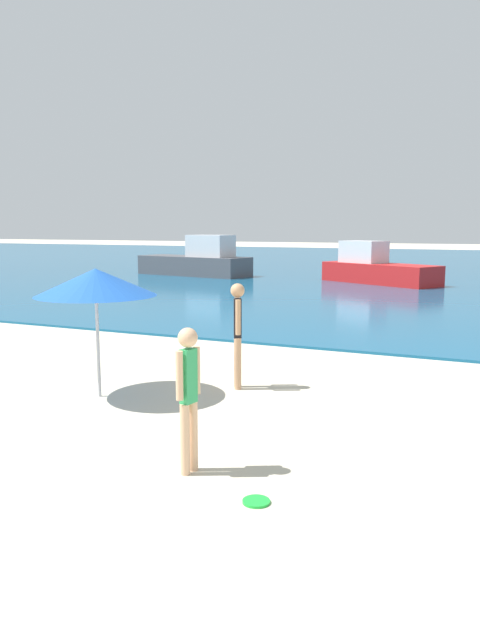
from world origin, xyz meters
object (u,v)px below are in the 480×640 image
person_distant (238,329)px  boat_far (376,269)px  person_standing (188,391)px  frisbee (256,501)px  boat_near (197,261)px  beach_umbrella (96,282)px

person_distant → boat_far: (-1.70, 18.94, -0.25)m
person_standing → frisbee: (0.93, -0.38, -0.88)m
boat_far → boat_near: bearing=-154.6°
frisbee → person_distant: (-1.87, 3.69, 0.96)m
person_standing → boat_near: bearing=-142.0°
frisbee → person_distant: size_ratio=0.15×
person_standing → person_distant: (-0.94, 3.31, 0.08)m
person_standing → boat_far: 22.41m
person_standing → boat_far: size_ratio=0.27×
person_distant → beach_umbrella: beach_umbrella is taller
person_distant → boat_near: boat_near is taller
frisbee → boat_near: bearing=119.5°
boat_near → beach_umbrella: (9.45, -20.76, 0.97)m
person_distant → boat_far: bearing=-22.2°
frisbee → boat_far: size_ratio=0.05×
person_standing → frisbee: bearing=77.9°
frisbee → person_distant: person_distant is taller
boat_near → beach_umbrella: bearing=125.2°
person_standing → beach_umbrella: beach_umbrella is taller
boat_far → beach_umbrella: (-0.04, -20.26, 1.05)m
person_standing → boat_far: (-2.65, 22.25, -0.17)m
person_standing → person_distant: 3.44m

